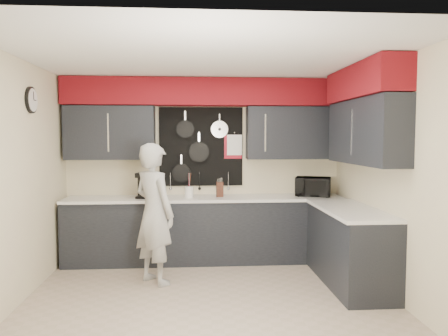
{
  "coord_description": "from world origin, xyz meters",
  "views": [
    {
      "loc": [
        -0.17,
        -4.68,
        1.76
      ],
      "look_at": [
        0.2,
        0.5,
        1.4
      ],
      "focal_mm": 35.0,
      "sensor_mm": 36.0,
      "label": 1
    }
  ],
  "objects": [
    {
      "name": "right_wall_assembly",
      "position": [
        1.85,
        0.26,
        1.94
      ],
      "size": [
        0.36,
        3.5,
        2.6
      ],
      "color": "beige",
      "rests_on": "ground"
    },
    {
      "name": "microwave",
      "position": [
        1.55,
        1.45,
        1.06
      ],
      "size": [
        0.57,
        0.48,
        0.27
      ],
      "primitive_type": "imported",
      "rotation": [
        0.0,
        0.0,
        -0.34
      ],
      "color": "black",
      "rests_on": "base_cabinets"
    },
    {
      "name": "left_wall_assembly",
      "position": [
        -1.99,
        0.02,
        1.33
      ],
      "size": [
        0.05,
        3.5,
        2.6
      ],
      "color": "beige",
      "rests_on": "ground"
    },
    {
      "name": "person",
      "position": [
        -0.64,
        0.56,
        0.85
      ],
      "size": [
        0.72,
        0.73,
        1.69
      ],
      "primitive_type": "imported",
      "rotation": [
        0.0,
        0.0,
        2.33
      ],
      "color": "#BBBAB8",
      "rests_on": "ground"
    },
    {
      "name": "ground",
      "position": [
        0.0,
        0.0,
        0.0
      ],
      "size": [
        4.0,
        4.0,
        0.0
      ],
      "primitive_type": "plane",
      "color": "tan",
      "rests_on": "ground"
    },
    {
      "name": "coffee_maker",
      "position": [
        -0.84,
        1.43,
        1.1
      ],
      "size": [
        0.23,
        0.27,
        0.35
      ],
      "rotation": [
        0.0,
        0.0,
        -0.17
      ],
      "color": "black",
      "rests_on": "base_cabinets"
    },
    {
      "name": "base_cabinets",
      "position": [
        0.49,
        1.13,
        0.46
      ],
      "size": [
        3.95,
        2.2,
        0.92
      ],
      "color": "black",
      "rests_on": "ground"
    },
    {
      "name": "utensil_crock",
      "position": [
        -0.23,
        1.42,
        1.0
      ],
      "size": [
        0.12,
        0.12,
        0.16
      ],
      "primitive_type": "cylinder",
      "color": "white",
      "rests_on": "base_cabinets"
    },
    {
      "name": "knife_block",
      "position": [
        0.21,
        1.46,
        1.03
      ],
      "size": [
        0.1,
        0.1,
        0.21
      ],
      "primitive_type": "cube",
      "rotation": [
        0.0,
        0.0,
        0.03
      ],
      "color": "#351910",
      "rests_on": "base_cabinets"
    },
    {
      "name": "back_wall_assembly",
      "position": [
        0.01,
        1.6,
        2.01
      ],
      "size": [
        4.0,
        0.36,
        2.6
      ],
      "color": "beige",
      "rests_on": "ground"
    }
  ]
}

